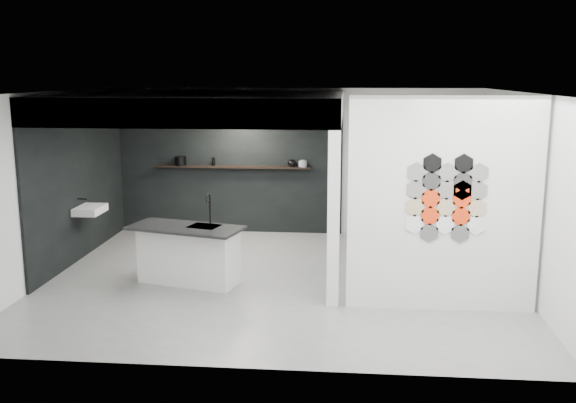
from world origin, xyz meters
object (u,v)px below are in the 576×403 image
(utensil_cup, at_px, (182,163))
(wall_basin, at_px, (90,210))
(partition_panel, at_px, (443,205))
(kettle, at_px, (292,163))
(stockpot, at_px, (181,161))
(bottle_dark, at_px, (214,161))
(glass_bowl, at_px, (303,164))
(kitchen_island, at_px, (189,253))
(glass_vase, at_px, (303,163))

(utensil_cup, bearing_deg, wall_basin, -116.65)
(partition_panel, height_order, kettle, partition_panel)
(utensil_cup, bearing_deg, kettle, 0.00)
(stockpot, xyz_separation_m, utensil_cup, (0.02, 0.00, -0.04))
(wall_basin, distance_m, kettle, 3.83)
(bottle_dark, bearing_deg, stockpot, 180.00)
(glass_bowl, height_order, utensil_cup, glass_bowl)
(kitchen_island, distance_m, glass_vase, 3.58)
(kettle, bearing_deg, utensil_cup, 178.31)
(kitchen_island, bearing_deg, glass_bowl, 79.89)
(stockpot, bearing_deg, glass_vase, 0.00)
(stockpot, xyz_separation_m, glass_vase, (2.38, 0.00, -0.02))
(stockpot, bearing_deg, utensil_cup, 0.00)
(partition_panel, bearing_deg, utensil_cup, 138.89)
(kettle, height_order, utensil_cup, kettle)
(partition_panel, height_order, bottle_dark, partition_panel)
(kitchen_island, distance_m, kettle, 3.50)
(kettle, distance_m, glass_bowl, 0.21)
(stockpot, relative_size, glass_bowl, 1.33)
(partition_panel, xyz_separation_m, kettle, (-2.29, 3.87, -0.01))
(wall_basin, xyz_separation_m, bottle_dark, (1.66, 2.07, 0.55))
(kitchen_island, distance_m, glass_bowl, 3.58)
(glass_bowl, relative_size, bottle_dark, 0.99)
(partition_panel, distance_m, bottle_dark, 5.42)
(stockpot, bearing_deg, bottle_dark, 0.00)
(partition_panel, relative_size, glass_vase, 21.61)
(wall_basin, bearing_deg, kettle, 33.01)
(stockpot, height_order, bottle_dark, stockpot)
(kettle, distance_m, bottle_dark, 1.52)
(wall_basin, distance_m, glass_vase, 4.01)
(stockpot, height_order, utensil_cup, stockpot)
(kitchen_island, bearing_deg, stockpot, 121.27)
(kitchen_island, xyz_separation_m, glass_vase, (1.48, 3.12, 0.94))
(partition_panel, xyz_separation_m, bottle_dark, (-3.80, 3.87, -0.00))
(wall_basin, distance_m, stockpot, 2.37)
(utensil_cup, bearing_deg, partition_panel, -41.11)
(stockpot, bearing_deg, partition_panel, -40.97)
(glass_bowl, bearing_deg, kettle, 180.00)
(glass_bowl, bearing_deg, utensil_cup, 180.00)
(kettle, bearing_deg, stockpot, 178.31)
(kettle, relative_size, glass_bowl, 1.03)
(glass_vase, bearing_deg, kitchen_island, -115.30)
(stockpot, bearing_deg, kettle, 0.00)
(wall_basin, bearing_deg, partition_panel, -18.23)
(stockpot, bearing_deg, glass_bowl, 0.00)
(bottle_dark, distance_m, utensil_cup, 0.63)
(kitchen_island, bearing_deg, glass_vase, 79.89)
(glass_vase, bearing_deg, partition_panel, -61.77)
(partition_panel, relative_size, kettle, 17.18)
(stockpot, relative_size, kettle, 1.29)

